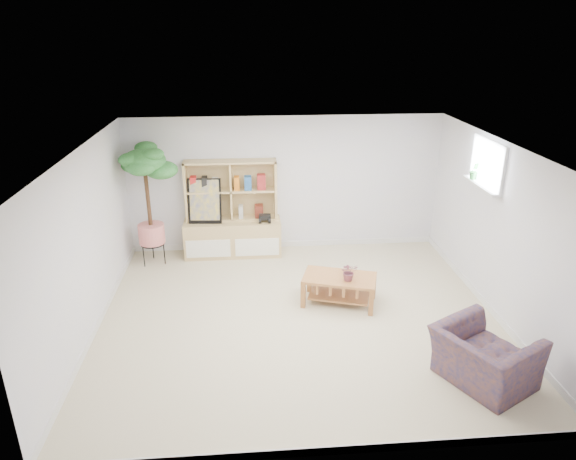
{
  "coord_description": "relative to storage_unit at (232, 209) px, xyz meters",
  "views": [
    {
      "loc": [
        -0.66,
        -6.2,
        3.82
      ],
      "look_at": [
        -0.11,
        0.53,
        1.12
      ],
      "focal_mm": 32.0,
      "sensor_mm": 36.0,
      "label": 1
    }
  ],
  "objects": [
    {
      "name": "storage_unit",
      "position": [
        0.0,
        0.0,
        0.0
      ],
      "size": [
        1.68,
        0.57,
        1.68
      ],
      "primitive_type": null,
      "color": "#CEB875",
      "rests_on": "floor"
    },
    {
      "name": "coffee_table",
      "position": [
        1.58,
        -1.88,
        -0.63
      ],
      "size": [
        1.16,
        0.85,
        0.43
      ],
      "primitive_type": null,
      "rotation": [
        0.0,
        0.0,
        -0.3
      ],
      "color": "#905F2F",
      "rests_on": "floor"
    },
    {
      "name": "window",
      "position": [
        3.68,
        -1.64,
        1.16
      ],
      "size": [
        0.1,
        0.98,
        0.68
      ],
      "primitive_type": null,
      "color": "silver",
      "rests_on": "walls"
    },
    {
      "name": "floor",
      "position": [
        0.95,
        -2.24,
        -0.84
      ],
      "size": [
        5.5,
        5.0,
        0.01
      ],
      "primitive_type": "cube",
      "color": "#C1B583",
      "rests_on": "ground"
    },
    {
      "name": "poster",
      "position": [
        -0.45,
        -0.04,
        0.18
      ],
      "size": [
        0.57,
        0.17,
        0.78
      ],
      "primitive_type": null,
      "rotation": [
        0.0,
        0.0,
        -0.07
      ],
      "color": "yellow",
      "rests_on": "storage_unit"
    },
    {
      "name": "ceiling",
      "position": [
        0.95,
        -2.24,
        1.56
      ],
      "size": [
        5.5,
        5.0,
        0.01
      ],
      "primitive_type": "cube",
      "color": "silver",
      "rests_on": "walls"
    },
    {
      "name": "toy_truck",
      "position": [
        0.57,
        -0.11,
        -0.13
      ],
      "size": [
        0.3,
        0.22,
        0.16
      ],
      "primitive_type": null,
      "rotation": [
        0.0,
        0.0,
        -0.05
      ],
      "color": "black",
      "rests_on": "storage_unit"
    },
    {
      "name": "sill_plant",
      "position": [
        3.62,
        -1.39,
        0.99
      ],
      "size": [
        0.18,
        0.16,
        0.26
      ],
      "primitive_type": "imported",
      "rotation": [
        0.0,
        0.0,
        -0.39
      ],
      "color": "#226625",
      "rests_on": "window_sill"
    },
    {
      "name": "table_plant",
      "position": [
        1.69,
        -1.99,
        -0.28
      ],
      "size": [
        0.25,
        0.22,
        0.27
      ],
      "primitive_type": "imported",
      "rotation": [
        0.0,
        0.0,
        0.04
      ],
      "color": "#276332",
      "rests_on": "coffee_table"
    },
    {
      "name": "window_sill",
      "position": [
        3.62,
        -1.64,
        0.84
      ],
      "size": [
        0.14,
        1.0,
        0.04
      ],
      "primitive_type": "cube",
      "color": "silver",
      "rests_on": "walls"
    },
    {
      "name": "walls",
      "position": [
        0.95,
        -2.24,
        0.36
      ],
      "size": [
        5.51,
        5.01,
        2.4
      ],
      "color": "white",
      "rests_on": "floor"
    },
    {
      "name": "baseboard",
      "position": [
        0.95,
        -2.24,
        -0.79
      ],
      "size": [
        5.5,
        5.0,
        0.1
      ],
      "primitive_type": null,
      "color": "silver",
      "rests_on": "floor"
    },
    {
      "name": "floor_tree",
      "position": [
        -1.35,
        -0.27,
        0.19
      ],
      "size": [
        0.95,
        0.95,
        2.07
      ],
      "primitive_type": null,
      "rotation": [
        0.0,
        0.0,
        -0.29
      ],
      "color": "#226625",
      "rests_on": "floor"
    },
    {
      "name": "armchair",
      "position": [
        2.89,
        -3.8,
        -0.47
      ],
      "size": [
        1.25,
        1.3,
        0.75
      ],
      "primitive_type": "imported",
      "rotation": [
        0.0,
        0.0,
        2.07
      ],
      "color": "navy",
      "rests_on": "floor"
    }
  ]
}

